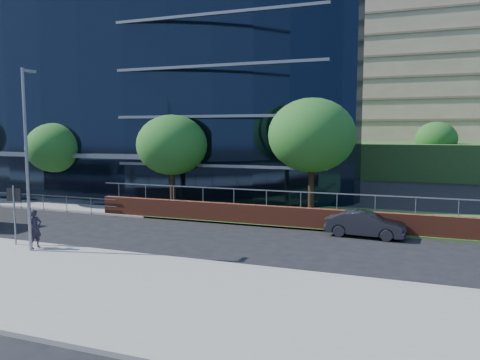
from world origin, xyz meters
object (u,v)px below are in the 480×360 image
at_px(street_sign, 14,202).
at_px(tree_far_d, 312,135).
at_px(pedestrian, 35,229).
at_px(streetlight_east, 27,154).
at_px(tree_far_b, 56,148).
at_px(tree_dist_e, 436,139).
at_px(parked_car, 365,224).
at_px(tree_far_c, 172,145).

bearing_deg(street_sign, tree_far_d, 45.22).
bearing_deg(pedestrian, streetlight_east, -154.41).
height_order(tree_far_b, tree_dist_e, tree_dist_e).
bearing_deg(parked_car, tree_dist_e, -3.08).
relative_size(tree_far_d, parked_car, 1.85).
height_order(tree_far_b, tree_far_c, tree_far_c).
relative_size(tree_far_c, streetlight_east, 0.81).
bearing_deg(street_sign, tree_dist_e, 64.88).
height_order(tree_far_c, pedestrian, tree_far_c).
bearing_deg(tree_far_d, streetlight_east, -129.40).
xyz_separation_m(street_sign, tree_far_b, (-7.50, 11.09, 2.06)).
xyz_separation_m(tree_far_b, pedestrian, (8.89, -11.31, -3.17)).
relative_size(tree_far_d, tree_dist_e, 1.14).
relative_size(tree_far_d, pedestrian, 4.17).
height_order(street_sign, parked_car, street_sign).
bearing_deg(tree_far_b, street_sign, -55.92).
xyz_separation_m(street_sign, parked_car, (15.11, 8.09, -1.49)).
bearing_deg(parked_car, tree_far_d, 50.25).
height_order(tree_dist_e, pedestrian, tree_dist_e).
relative_size(street_sign, tree_far_b, 0.46).
distance_m(tree_far_b, parked_car, 23.08).
bearing_deg(parked_car, street_sign, 122.55).
relative_size(tree_far_b, parked_car, 1.50).
xyz_separation_m(street_sign, tree_dist_e, (19.50, 41.59, 2.39)).
xyz_separation_m(street_sign, tree_far_d, (11.50, 11.59, 3.04)).
bearing_deg(parked_car, tree_far_c, 83.17).
bearing_deg(streetlight_east, street_sign, 158.64).
bearing_deg(tree_far_b, tree_far_c, -2.86).
relative_size(tree_far_b, streetlight_east, 0.76).
bearing_deg(tree_far_d, tree_dist_e, 75.07).
bearing_deg(tree_far_c, tree_far_d, 6.34).
height_order(street_sign, tree_dist_e, tree_dist_e).
relative_size(tree_far_c, tree_dist_e, 1.00).
height_order(tree_far_d, streetlight_east, streetlight_east).
xyz_separation_m(tree_far_c, tree_dist_e, (17.00, 31.00, 0.00)).
bearing_deg(street_sign, tree_far_b, 124.08).
xyz_separation_m(streetlight_east, pedestrian, (-0.11, 0.36, -3.40)).
height_order(tree_far_d, pedestrian, tree_far_d).
relative_size(street_sign, tree_dist_e, 0.43).
distance_m(tree_far_c, pedestrian, 11.41).
distance_m(street_sign, parked_car, 17.20).
relative_size(tree_far_c, parked_car, 1.62).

